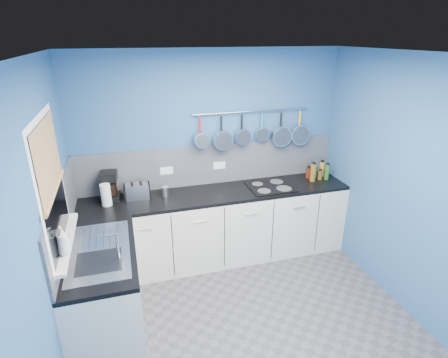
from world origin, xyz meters
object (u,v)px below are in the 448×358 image
toaster (137,191)px  hob (270,187)px  coffee_maker (110,186)px  soap_bottle_a (63,241)px  canister (165,192)px  paper_towel (106,195)px  soap_bottle_b (64,241)px

toaster → hob: (1.58, -0.13, -0.08)m
coffee_maker → hob: bearing=0.9°
toaster → soap_bottle_a: bearing=-111.8°
coffee_maker → canister: coffee_maker is taller
paper_towel → hob: 1.91m
soap_bottle_b → canister: bearing=50.4°
toaster → canister: size_ratio=2.30×
toaster → hob: 1.58m
hob → soap_bottle_b: bearing=-154.9°
coffee_maker → hob: coffee_maker is taller
canister → hob: (1.27, -0.09, -0.05)m
paper_towel → canister: paper_towel is taller
paper_towel → canister: bearing=4.4°
paper_towel → coffee_maker: (0.05, 0.13, 0.04)m
paper_towel → coffee_maker: size_ratio=0.74×
soap_bottle_a → canister: bearing=51.9°
coffee_maker → soap_bottle_b: bearing=-99.4°
paper_towel → hob: (1.91, -0.04, -0.12)m
coffee_maker → canister: size_ratio=2.82×
soap_bottle_a → soap_bottle_b: soap_bottle_a is taller
soap_bottle_a → soap_bottle_b: size_ratio=1.39×
soap_bottle_b → canister: size_ratio=1.47×
coffee_maker → paper_towel: bearing=-103.9°
soap_bottle_b → coffee_maker: 1.24m
soap_bottle_a → coffee_maker: (0.33, 1.25, -0.10)m
paper_towel → toaster: size_ratio=0.90×
canister → soap_bottle_b: bearing=-129.6°
toaster → hob: size_ratio=0.51×
paper_towel → canister: (0.64, 0.05, -0.06)m
soap_bottle_a → coffee_maker: soap_bottle_a is taller
toaster → hob: toaster is taller
soap_bottle_a → hob: bearing=26.4°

